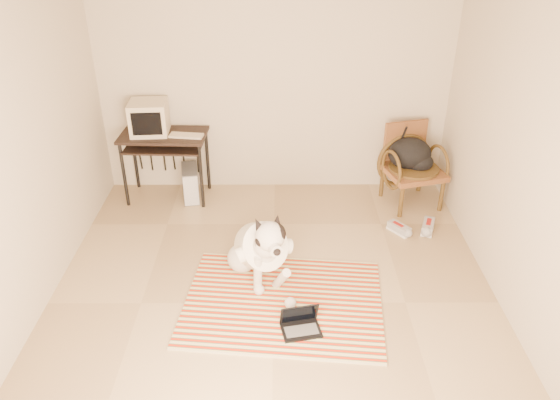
{
  "coord_description": "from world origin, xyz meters",
  "views": [
    {
      "loc": [
        0.05,
        -3.76,
        3.17
      ],
      "look_at": [
        0.06,
        0.35,
        0.85
      ],
      "focal_mm": 35.0,
      "sensor_mm": 36.0,
      "label": 1
    }
  ],
  "objects_px": {
    "laptop": "(300,324)",
    "crt_monitor": "(149,118)",
    "computer_desk": "(164,144)",
    "rattan_chair": "(412,165)",
    "dog": "(261,249)",
    "pc_tower": "(191,183)",
    "backpack": "(411,155)"
  },
  "relations": [
    {
      "from": "laptop",
      "to": "backpack",
      "type": "distance_m",
      "value": 2.61
    },
    {
      "from": "dog",
      "to": "computer_desk",
      "type": "relative_size",
      "value": 1.05
    },
    {
      "from": "computer_desk",
      "to": "crt_monitor",
      "type": "distance_m",
      "value": 0.33
    },
    {
      "from": "laptop",
      "to": "crt_monitor",
      "type": "distance_m",
      "value": 2.98
    },
    {
      "from": "laptop",
      "to": "rattan_chair",
      "type": "bearing_deg",
      "value": 58.51
    },
    {
      "from": "rattan_chair",
      "to": "pc_tower",
      "type": "bearing_deg",
      "value": 178.2
    },
    {
      "from": "crt_monitor",
      "to": "pc_tower",
      "type": "xyz_separation_m",
      "value": [
        0.41,
        -0.07,
        -0.79
      ]
    },
    {
      "from": "rattan_chair",
      "to": "backpack",
      "type": "distance_m",
      "value": 0.13
    },
    {
      "from": "crt_monitor",
      "to": "dog",
      "type": "bearing_deg",
      "value": -51.71
    },
    {
      "from": "dog",
      "to": "backpack",
      "type": "height_order",
      "value": "dog"
    },
    {
      "from": "crt_monitor",
      "to": "backpack",
      "type": "distance_m",
      "value": 2.97
    },
    {
      "from": "dog",
      "to": "laptop",
      "type": "xyz_separation_m",
      "value": [
        0.34,
        -0.71,
        -0.26
      ]
    },
    {
      "from": "crt_monitor",
      "to": "pc_tower",
      "type": "height_order",
      "value": "crt_monitor"
    },
    {
      "from": "dog",
      "to": "computer_desk",
      "type": "bearing_deg",
      "value": 125.77
    },
    {
      "from": "dog",
      "to": "laptop",
      "type": "bearing_deg",
      "value": -64.45
    },
    {
      "from": "dog",
      "to": "pc_tower",
      "type": "bearing_deg",
      "value": 119.28
    },
    {
      "from": "computer_desk",
      "to": "pc_tower",
      "type": "distance_m",
      "value": 0.56
    },
    {
      "from": "backpack",
      "to": "pc_tower",
      "type": "bearing_deg",
      "value": 178.35
    },
    {
      "from": "dog",
      "to": "crt_monitor",
      "type": "distance_m",
      "value": 2.17
    },
    {
      "from": "pc_tower",
      "to": "backpack",
      "type": "relative_size",
      "value": 0.87
    },
    {
      "from": "rattan_chair",
      "to": "backpack",
      "type": "height_order",
      "value": "rattan_chair"
    },
    {
      "from": "laptop",
      "to": "crt_monitor",
      "type": "bearing_deg",
      "value": 124.77
    },
    {
      "from": "laptop",
      "to": "rattan_chair",
      "type": "xyz_separation_m",
      "value": [
        1.34,
        2.19,
        0.39
      ]
    },
    {
      "from": "computer_desk",
      "to": "rattan_chair",
      "type": "distance_m",
      "value": 2.83
    },
    {
      "from": "laptop",
      "to": "pc_tower",
      "type": "height_order",
      "value": "pc_tower"
    },
    {
      "from": "laptop",
      "to": "backpack",
      "type": "bearing_deg",
      "value": 58.87
    },
    {
      "from": "laptop",
      "to": "backpack",
      "type": "height_order",
      "value": "backpack"
    },
    {
      "from": "computer_desk",
      "to": "laptop",
      "type": "bearing_deg",
      "value": -57.18
    },
    {
      "from": "laptop",
      "to": "crt_monitor",
      "type": "relative_size",
      "value": 0.82
    },
    {
      "from": "crt_monitor",
      "to": "backpack",
      "type": "bearing_deg",
      "value": -2.76
    },
    {
      "from": "laptop",
      "to": "computer_desk",
      "type": "distance_m",
      "value": 2.79
    },
    {
      "from": "rattan_chair",
      "to": "dog",
      "type": "bearing_deg",
      "value": -138.78
    }
  ]
}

